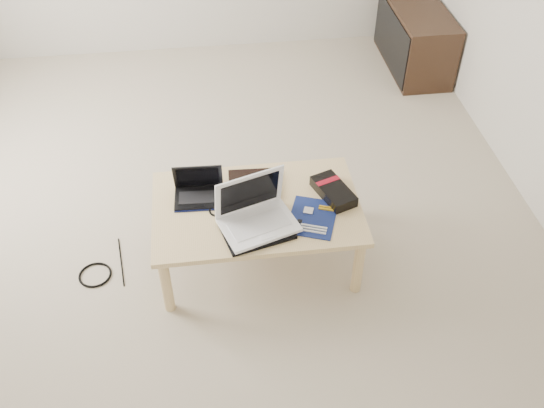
{
  "coord_description": "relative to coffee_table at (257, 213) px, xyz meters",
  "views": [
    {
      "loc": [
        0.05,
        -2.88,
        2.58
      ],
      "look_at": [
        0.35,
        -0.54,
        0.4
      ],
      "focal_mm": 40.0,
      "sensor_mm": 36.0,
      "label": 1
    }
  ],
  "objects": [
    {
      "name": "remote",
      "position": [
        0.1,
        0.11,
        0.06
      ],
      "size": [
        0.07,
        0.25,
        0.02
      ],
      "color": "silver",
      "rests_on": "coffee_table"
    },
    {
      "name": "neoprene_sleeve",
      "position": [
        -0.02,
        -0.19,
        0.06
      ],
      "size": [
        0.39,
        0.33,
        0.02
      ],
      "primitive_type": "cube",
      "rotation": [
        0.0,
        0.0,
        0.25
      ],
      "color": "black",
      "rests_on": "coffee_table"
    },
    {
      "name": "cable_coil",
      "position": [
        -0.21,
        -0.01,
        0.05
      ],
      "size": [
        0.11,
        0.11,
        0.01
      ],
      "primitive_type": "torus",
      "rotation": [
        0.0,
        0.0,
        0.24
      ],
      "color": "black",
      "rests_on": "coffee_table"
    },
    {
      "name": "tablet",
      "position": [
        -0.06,
        0.08,
        0.05
      ],
      "size": [
        0.28,
        0.25,
        0.01
      ],
      "color": "black",
      "rests_on": "coffee_table"
    },
    {
      "name": "netbook",
      "position": [
        -0.3,
        0.11,
        0.09
      ],
      "size": [
        0.27,
        0.2,
        0.19
      ],
      "color": "black",
      "rests_on": "coffee_table"
    },
    {
      "name": "white_laptop",
      "position": [
        -0.02,
        -0.14,
        0.12
      ],
      "size": [
        0.43,
        0.36,
        0.27
      ],
      "color": "white",
      "rests_on": "neoprene_sleeve"
    },
    {
      "name": "book",
      "position": [
        0.0,
        0.17,
        0.06
      ],
      "size": [
        0.28,
        0.24,
        0.03
      ],
      "color": "black",
      "rests_on": "coffee_table"
    },
    {
      "name": "gpu_box",
      "position": [
        0.42,
        0.03,
        0.08
      ],
      "size": [
        0.22,
        0.3,
        0.06
      ],
      "color": "black",
      "rests_on": "coffee_table"
    },
    {
      "name": "media_cabinet",
      "position": [
        1.5,
        1.99,
        -0.1
      ],
      "size": [
        0.41,
        0.9,
        0.5
      ],
      "color": "#382416",
      "rests_on": "ground"
    },
    {
      "name": "floor_cable_trail",
      "position": [
        -0.78,
        0.06,
        -0.35
      ],
      "size": [
        0.06,
        0.37,
        0.01
      ],
      "primitive_type": "cylinder",
      "rotation": [
        1.57,
        0.0,
        0.14
      ],
      "color": "black",
      "rests_on": "ground"
    },
    {
      "name": "floor_cable_coil",
      "position": [
        -0.91,
        -0.02,
        -0.35
      ],
      "size": [
        0.23,
        0.23,
        0.01
      ],
      "primitive_type": "torus",
      "rotation": [
        0.0,
        0.0,
        -0.3
      ],
      "color": "black",
      "rests_on": "ground"
    },
    {
      "name": "coffee_table",
      "position": [
        0.0,
        0.0,
        0.0
      ],
      "size": [
        1.1,
        0.7,
        0.4
      ],
      "color": "#DCBC85",
      "rests_on": "ground"
    },
    {
      "name": "motherboard",
      "position": [
        0.28,
        -0.13,
        0.05
      ],
      "size": [
        0.32,
        0.35,
        0.01
      ],
      "color": "#0B184B",
      "rests_on": "coffee_table"
    },
    {
      "name": "ground",
      "position": [
        -0.27,
        0.54,
        -0.35
      ],
      "size": [
        4.0,
        4.0,
        0.0
      ],
      "primitive_type": "plane",
      "color": "beige",
      "rests_on": "ground"
    }
  ]
}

